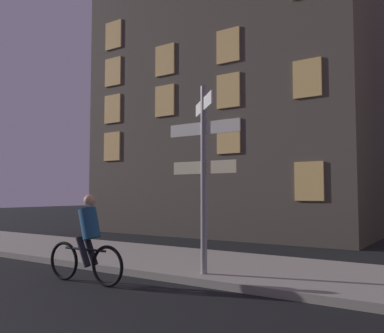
{
  "coord_description": "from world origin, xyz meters",
  "views": [
    {
      "loc": [
        3.71,
        -0.7,
        1.63
      ],
      "look_at": [
        -0.87,
        6.09,
        2.16
      ],
      "focal_mm": 38.74,
      "sensor_mm": 36.0,
      "label": 1
    }
  ],
  "objects": [
    {
      "name": "sidewalk_kerb",
      "position": [
        0.0,
        7.1,
        0.07
      ],
      "size": [
        40.0,
        3.29,
        0.14
      ],
      "primitive_type": "cube",
      "color": "gray",
      "rests_on": "ground_plane"
    },
    {
      "name": "building_left_block",
      "position": [
        -4.58,
        15.36,
        6.3
      ],
      "size": [
        11.18,
        7.15,
        12.6
      ],
      "color": "#4C443D",
      "rests_on": "ground_plane"
    },
    {
      "name": "cyclist",
      "position": [
        -2.11,
        4.53,
        0.75
      ],
      "size": [
        1.82,
        0.34,
        1.61
      ],
      "color": "black",
      "rests_on": "ground_plane"
    },
    {
      "name": "signpost",
      "position": [
        -0.46,
        5.88,
        2.23
      ],
      "size": [
        1.55,
        0.98,
        3.53
      ],
      "color": "gray",
      "rests_on": "sidewalk_kerb"
    }
  ]
}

